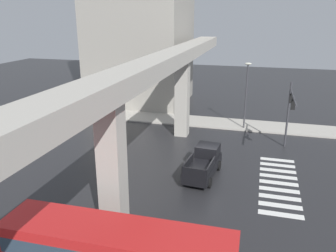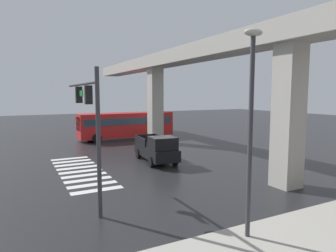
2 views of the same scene
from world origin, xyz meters
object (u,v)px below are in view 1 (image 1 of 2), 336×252
(city_bus, at_px, (117,252))
(traffic_signal_mast, at_px, (291,106))
(pickup_truck, at_px, (204,163))
(street_lamp_near_corner, at_px, (246,88))

(city_bus, bearing_deg, traffic_signal_mast, -24.06)
(city_bus, height_order, traffic_signal_mast, traffic_signal_mast)
(pickup_truck, relative_size, traffic_signal_mast, 0.81)
(city_bus, xyz_separation_m, street_lamp_near_corner, (24.69, -4.25, 2.83))
(traffic_signal_mast, bearing_deg, street_lamp_near_corner, 34.11)
(pickup_truck, bearing_deg, city_bus, 171.17)
(traffic_signal_mast, bearing_deg, city_bus, 155.94)
(pickup_truck, xyz_separation_m, traffic_signal_mast, (6.31, -6.41, 3.40))
(city_bus, bearing_deg, street_lamp_near_corner, -9.76)
(city_bus, height_order, street_lamp_near_corner, street_lamp_near_corner)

